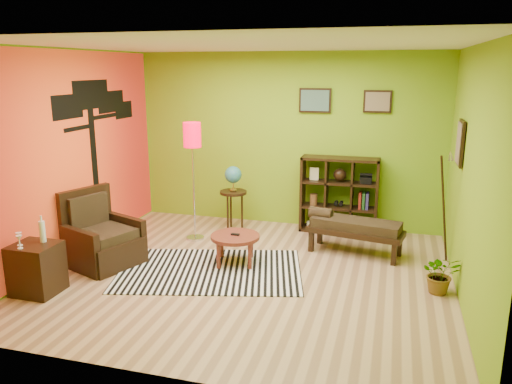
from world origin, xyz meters
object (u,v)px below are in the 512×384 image
(potted_plant, at_px, (440,278))
(floor_lamp, at_px, (192,146))
(side_cabinet, at_px, (37,268))
(cube_shelf, at_px, (340,195))
(globe_table, at_px, (233,182))
(armchair, at_px, (101,242))
(coffee_table, at_px, (235,239))
(bench, at_px, (353,227))

(potted_plant, bearing_deg, floor_lamp, 164.08)
(floor_lamp, distance_m, potted_plant, 3.81)
(side_cabinet, bearing_deg, cube_shelf, 45.55)
(globe_table, xyz_separation_m, cube_shelf, (1.65, 0.35, -0.19))
(armchair, xyz_separation_m, cube_shelf, (2.90, 2.18, 0.30))
(potted_plant, bearing_deg, cube_shelf, 125.71)
(armchair, height_order, potted_plant, armchair)
(armchair, height_order, cube_shelf, cube_shelf)
(coffee_table, xyz_separation_m, side_cabinet, (-1.94, -1.46, -0.04))
(side_cabinet, distance_m, cube_shelf, 4.46)
(floor_lamp, height_order, globe_table, floor_lamp)
(coffee_table, distance_m, armchair, 1.78)
(floor_lamp, xyz_separation_m, globe_table, (0.42, 0.60, -0.65))
(coffee_table, distance_m, side_cabinet, 2.43)
(bench, bearing_deg, potted_plant, -42.96)
(side_cabinet, distance_m, globe_table, 3.22)
(side_cabinet, height_order, floor_lamp, floor_lamp)
(armchair, distance_m, cube_shelf, 3.64)
(armchair, relative_size, cube_shelf, 0.87)
(cube_shelf, height_order, bench, cube_shelf)
(coffee_table, bearing_deg, bench, 28.71)
(coffee_table, xyz_separation_m, armchair, (-1.72, -0.46, -0.04))
(cube_shelf, relative_size, potted_plant, 2.54)
(side_cabinet, height_order, bench, side_cabinet)
(floor_lamp, relative_size, globe_table, 1.71)
(armchair, bearing_deg, coffee_table, 15.07)
(coffee_table, height_order, potted_plant, coffee_table)
(side_cabinet, distance_m, bench, 4.09)
(coffee_table, distance_m, cube_shelf, 2.09)
(bench, xyz_separation_m, potted_plant, (1.09, -1.02, -0.20))
(armchair, relative_size, floor_lamp, 0.59)
(floor_lamp, relative_size, potted_plant, 3.76)
(coffee_table, bearing_deg, side_cabinet, -142.96)
(coffee_table, bearing_deg, floor_lamp, 139.24)
(cube_shelf, bearing_deg, floor_lamp, -155.57)
(coffee_table, relative_size, globe_table, 0.62)
(floor_lamp, height_order, cube_shelf, floor_lamp)
(armchair, bearing_deg, potted_plant, 3.31)
(coffee_table, height_order, armchair, armchair)
(globe_table, distance_m, cube_shelf, 1.69)
(side_cabinet, relative_size, globe_table, 0.87)
(cube_shelf, xyz_separation_m, bench, (0.29, -0.91, -0.21))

